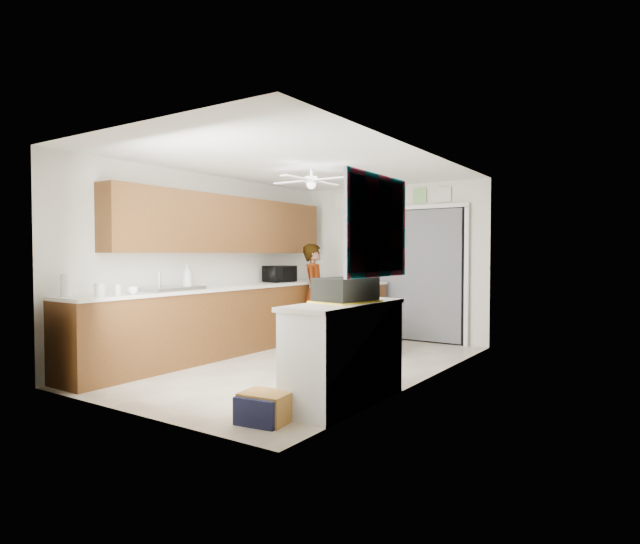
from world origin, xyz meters
The scene contains 41 objects.
floor centered at (0.00, 0.00, 0.00)m, with size 5.00×5.00×0.00m, color #B8A794.
ceiling centered at (0.00, 0.00, 2.50)m, with size 5.00×5.00×0.00m, color white.
wall_back centered at (0.00, 2.50, 1.25)m, with size 3.20×3.20×0.00m, color beige.
wall_front centered at (0.00, -2.50, 1.25)m, with size 3.20×3.20×0.00m, color beige.
wall_left centered at (-1.60, 0.00, 1.25)m, with size 5.00×5.00×0.00m, color beige.
wall_right centered at (1.60, 0.00, 1.25)m, with size 5.00×5.00×0.00m, color beige.
left_base_cabinets centered at (-1.30, 0.00, 0.45)m, with size 0.60×4.80×0.90m, color brown.
left_countertop centered at (-1.29, 0.00, 0.92)m, with size 0.62×4.80×0.04m, color white.
upper_cabinets centered at (-1.44, 0.20, 1.80)m, with size 0.32×4.00×0.80m, color brown.
sink_basin centered at (-1.29, -1.00, 0.95)m, with size 0.50×0.76×0.06m, color silver.
faucet centered at (-1.48, -1.00, 1.05)m, with size 0.03×0.03×0.22m, color silver.
peninsula_base centered at (-0.50, 2.00, 0.45)m, with size 1.00×0.60×0.90m, color brown.
peninsula_top centered at (-0.50, 2.00, 0.92)m, with size 1.04×0.64×0.04m, color white.
back_opening_recess centered at (0.25, 2.47, 1.05)m, with size 2.00×0.06×2.10m, color black.
curtain_panel centered at (0.25, 2.43, 1.05)m, with size 1.90×0.03×2.05m, color slate.
door_trim_left centered at (-0.77, 2.44, 1.05)m, with size 0.06×0.04×2.10m, color white.
door_trim_right centered at (1.27, 2.44, 1.05)m, with size 0.06×0.04×2.10m, color white.
door_trim_head centered at (0.25, 2.44, 2.12)m, with size 2.10×0.04×0.06m, color white.
header_frame_1 centered at (-0.25, 2.47, 2.30)m, with size 0.22×0.02×0.22m, color #457BB8.
header_frame_2 centered at (0.10, 2.47, 2.30)m, with size 0.22×0.02×0.22m, color #C1485C.
header_frame_3 centered at (0.50, 2.47, 2.30)m, with size 0.22×0.02×0.22m, color #7AB467.
header_frame_4 centered at (0.90, 2.47, 2.30)m, with size 0.22×0.02×0.22m, color silver.
route66_sign centered at (-0.95, 2.47, 2.30)m, with size 0.22×0.02×0.26m, color silver.
right_counter_base centered at (1.35, -1.20, 0.45)m, with size 0.50×1.40×0.90m, color white.
right_counter_top centered at (1.34, -1.20, 0.92)m, with size 0.54×1.44×0.04m, color white.
abstract_painting centered at (1.58, -1.00, 1.65)m, with size 0.03×1.15×0.95m, color #FD5D98.
ceiling_fan centered at (0.00, 0.20, 2.32)m, with size 1.14×1.14×0.24m, color white.
microwave centered at (-1.33, 1.23, 1.07)m, with size 0.47×0.32×0.26m, color black.
soap_bottle centered at (-1.39, -0.63, 1.10)m, with size 0.12×0.12×0.32m, color silver.
cup centered at (-1.14, -1.64, 0.98)m, with size 0.11×0.11×0.09m, color white.
jar_a centered at (-1.15, -2.04, 1.01)m, with size 0.10×0.10×0.14m, color silver.
jar_b centered at (-1.19, -1.80, 1.00)m, with size 0.08×0.08×0.12m, color silver.
paper_towel_roll centered at (-1.44, -2.25, 1.06)m, with size 0.11×0.11×0.24m, color white.
suitcase centered at (1.32, -1.14, 1.05)m, with size 0.40×0.53×0.23m, color black.
suitcase_rim centered at (1.32, -1.14, 0.94)m, with size 0.44×0.58×0.02m, color yellow.
suitcase_lid centered at (1.32, -0.85, 1.30)m, with size 0.42×0.03×0.50m, color black.
cardboard_box centered at (1.09, -2.02, 0.12)m, with size 0.40×0.30×0.25m, color gold.
navy_crate centered at (1.08, -2.06, 0.11)m, with size 0.37×0.31×0.23m, color #151835.
cabinet_door_panel centered at (0.27, 1.22, 0.31)m, with size 0.42×0.03×0.63m, color brown.
man centered at (-0.88, 1.55, 0.77)m, with size 0.56×0.37×1.54m, color white.
dog centered at (0.58, 1.15, 0.24)m, with size 0.26×0.61×0.48m, color black.
Camera 1 is at (3.90, -5.40, 1.39)m, focal length 30.00 mm.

